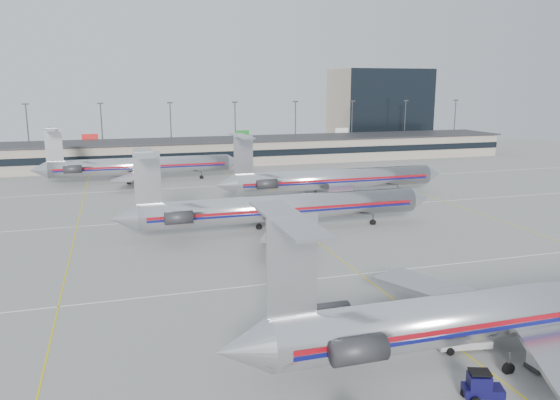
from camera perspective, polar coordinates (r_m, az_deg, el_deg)
name	(u,v)px	position (r m, az deg, el deg)	size (l,w,h in m)	color
ground	(408,310)	(51.04, 13.23, -11.15)	(260.00, 260.00, 0.00)	gray
apron_markings	(360,274)	(59.26, 8.35, -7.65)	(160.00, 0.15, 0.02)	silver
terminal	(213,151)	(141.39, -7.02, 5.08)	(162.00, 17.00, 6.25)	gray
light_mast_row	(204,126)	(154.65, -7.99, 7.65)	(163.60, 0.40, 15.28)	#38383D
distant_building	(379,107)	(189.30, 10.27, 9.52)	(30.00, 20.00, 25.00)	tan
jet_foreground	(513,310)	(44.40, 23.13, -10.55)	(45.81, 26.97, 11.99)	silver
jet_second_row	(277,208)	(73.90, -0.31, -0.83)	(45.18, 26.60, 11.83)	silver
jet_third_row	(331,179)	(97.29, 5.33, 2.20)	(42.98, 26.44, 11.75)	silver
jet_back_row	(137,166)	(116.96, -14.70, 3.48)	(42.61, 26.21, 11.65)	silver
tug_center	(481,387)	(38.83, 20.28, -17.83)	(2.76, 2.01, 2.02)	black
uld_container	(541,358)	(43.96, 25.62, -14.69)	(1.75, 1.49, 1.77)	#2D2D30
belt_loader	(464,340)	(45.10, 18.69, -13.72)	(4.96, 2.14, 2.55)	#9E9E9E
ramp_worker_far	(552,355)	(44.49, 26.56, -14.33)	(0.96, 0.74, 1.97)	#9AD013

